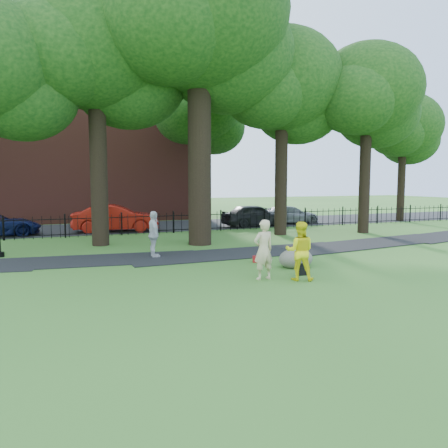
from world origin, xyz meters
name	(u,v)px	position (x,y,z in m)	size (l,w,h in m)	color
ground	(266,273)	(0.00, 0.00, 0.00)	(120.00, 120.00, 0.00)	#376B25
footpath	(245,253)	(1.00, 3.90, 0.00)	(36.00, 2.60, 0.03)	black
street	(158,226)	(0.00, 16.00, 0.00)	(80.00, 7.00, 0.02)	black
iron_fence	(173,223)	(0.00, 12.00, 0.60)	(44.00, 0.04, 1.20)	black
brick_building	(85,144)	(-4.00, 24.00, 6.00)	(18.00, 8.00, 12.00)	brown
big_tree	(201,28)	(0.13, 7.09, 10.14)	(10.08, 8.61, 14.37)	black
tree_row	(200,79)	(0.52, 8.40, 8.15)	(26.82, 7.96, 12.42)	black
woman	(264,250)	(-0.50, -0.83, 0.94)	(0.69, 0.45, 1.88)	beige
man	(300,251)	(0.50, -1.33, 0.92)	(0.89, 0.69, 1.83)	yellow
pedestrian	(154,234)	(-2.85, 4.26, 0.94)	(1.10, 0.46, 1.88)	silver
boulder	(296,257)	(1.44, 0.46, 0.37)	(1.26, 0.95, 0.74)	#6B6959
backpack	(303,271)	(1.00, -0.73, 0.14)	(0.37, 0.23, 0.28)	black
red_bag	(257,259)	(0.58, 1.82, 0.12)	(0.35, 0.22, 0.24)	maroon
red_sedan	(116,218)	(-3.10, 13.74, 0.82)	(1.74, 5.00, 1.65)	maroon
grey_car	(254,215)	(5.98, 13.50, 0.75)	(1.78, 4.42, 1.51)	black
silver_car	(290,215)	(9.17, 14.33, 0.63)	(1.77, 4.35, 1.26)	gray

